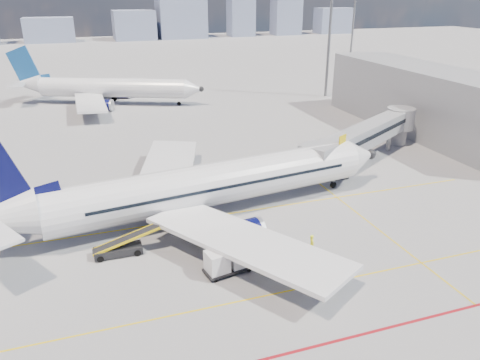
# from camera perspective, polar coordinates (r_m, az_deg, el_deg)

# --- Properties ---
(ground) EXTENTS (420.00, 420.00, 0.00)m
(ground) POSITION_cam_1_polar(r_m,az_deg,el_deg) (40.66, -0.01, -9.19)
(ground) COLOR gray
(ground) RESTS_ON ground
(apron_markings) EXTENTS (90.00, 35.12, 0.01)m
(apron_markings) POSITION_cam_1_polar(r_m,az_deg,el_deg) (37.41, 1.11, -12.29)
(apron_markings) COLOR gold
(apron_markings) RESTS_ON ground
(jet_bridge) EXTENTS (23.55, 15.78, 6.30)m
(jet_bridge) POSITION_cam_1_polar(r_m,az_deg,el_deg) (63.12, 15.49, 5.38)
(jet_bridge) COLOR gray
(jet_bridge) RESTS_ON ground
(terminal_block) EXTENTS (10.00, 42.00, 10.00)m
(terminal_block) POSITION_cam_1_polar(r_m,az_deg,el_deg) (79.62, 21.95, 8.93)
(terminal_block) COLOR gray
(terminal_block) RESTS_ON ground
(floodlight_mast_ne) EXTENTS (3.20, 0.61, 25.45)m
(floodlight_mast_ne) POSITION_cam_1_polar(r_m,az_deg,el_deg) (100.95, 10.90, 17.57)
(floodlight_mast_ne) COLOR slate
(floodlight_mast_ne) RESTS_ON ground
(floodlight_mast_far) EXTENTS (3.20, 0.61, 25.45)m
(floodlight_mast_far) POSITION_cam_1_polar(r_m,az_deg,el_deg) (144.74, 13.69, 18.67)
(floodlight_mast_far) COLOR slate
(floodlight_mast_far) RESTS_ON ground
(distant_skyline) EXTENTS (255.16, 15.51, 27.11)m
(distant_skyline) POSITION_cam_1_polar(r_m,az_deg,el_deg) (223.22, -18.41, 18.11)
(distant_skyline) COLOR gray
(distant_skyline) RESTS_ON ground
(main_aircraft) EXTENTS (43.83, 38.07, 12.84)m
(main_aircraft) POSITION_cam_1_polar(r_m,az_deg,el_deg) (45.89, -5.22, -0.93)
(main_aircraft) COLOR silver
(main_aircraft) RESTS_ON ground
(second_aircraft) EXTENTS (36.60, 30.91, 11.25)m
(second_aircraft) POSITION_cam_1_polar(r_m,az_deg,el_deg) (97.06, -16.14, 10.73)
(second_aircraft) COLOR silver
(second_aircraft) RESTS_ON ground
(baggage_tug) EXTENTS (2.22, 1.74, 1.37)m
(baggage_tug) POSITION_cam_1_polar(r_m,az_deg,el_deg) (38.89, 2.19, -9.68)
(baggage_tug) COLOR silver
(baggage_tug) RESTS_ON ground
(cargo_dolly) EXTENTS (4.13, 2.40, 2.13)m
(cargo_dolly) POSITION_cam_1_polar(r_m,az_deg,el_deg) (37.91, -1.48, -9.68)
(cargo_dolly) COLOR black
(cargo_dolly) RESTS_ON ground
(belt_loader) EXTENTS (5.78, 1.58, 2.36)m
(belt_loader) POSITION_cam_1_polar(r_m,az_deg,el_deg) (41.77, -14.45, -8.09)
(belt_loader) COLOR black
(belt_loader) RESTS_ON ground
(ramp_worker) EXTENTS (0.52, 0.72, 1.83)m
(ramp_worker) POSITION_cam_1_polar(r_m,az_deg,el_deg) (40.93, 8.73, -7.77)
(ramp_worker) COLOR yellow
(ramp_worker) RESTS_ON ground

